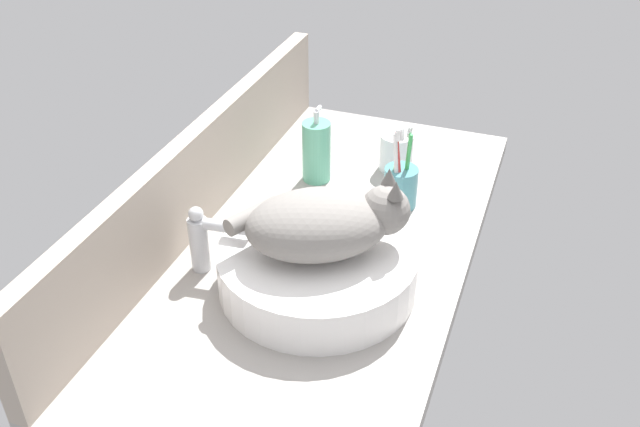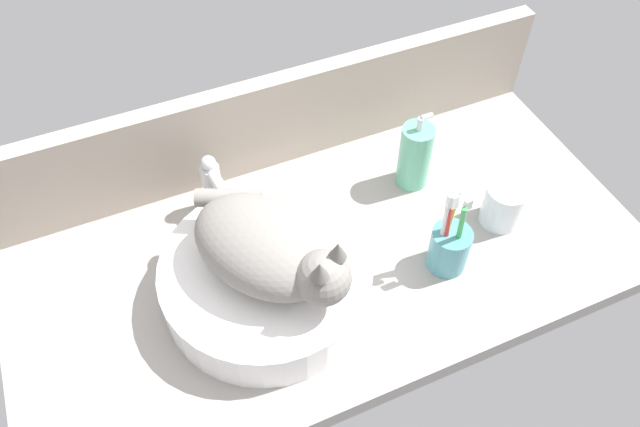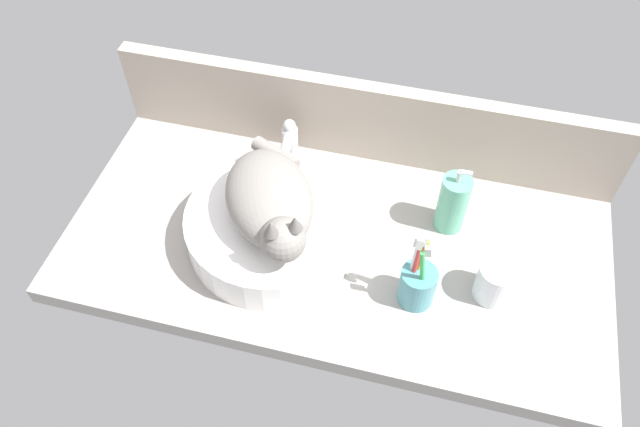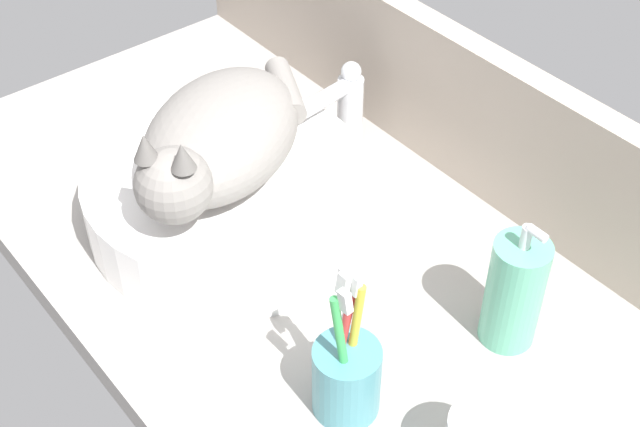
# 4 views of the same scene
# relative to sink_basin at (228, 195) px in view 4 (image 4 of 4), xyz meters

# --- Properties ---
(ground_plane) EXTENTS (1.15, 0.57, 0.04)m
(ground_plane) POSITION_rel_sink_basin_xyz_m (0.13, 0.04, -0.06)
(ground_plane) COLOR #9E9993
(backsplash_panel) EXTENTS (1.15, 0.04, 0.20)m
(backsplash_panel) POSITION_rel_sink_basin_xyz_m (0.13, 0.30, 0.06)
(backsplash_panel) COLOR #AD9E8E
(backsplash_panel) RESTS_ON ground_plane
(sink_basin) EXTENTS (0.36, 0.36, 0.08)m
(sink_basin) POSITION_rel_sink_basin_xyz_m (0.00, 0.00, 0.00)
(sink_basin) COLOR white
(sink_basin) RESTS_ON ground_plane
(cat) EXTENTS (0.27, 0.30, 0.14)m
(cat) POSITION_rel_sink_basin_xyz_m (0.01, -0.01, 0.10)
(cat) COLOR gray
(cat) RESTS_ON sink_basin
(faucet) EXTENTS (0.04, 0.12, 0.14)m
(faucet) POSITION_rel_sink_basin_xyz_m (-0.02, 0.21, 0.03)
(faucet) COLOR silver
(faucet) RESTS_ON ground_plane
(soap_dispenser) EXTENTS (0.06, 0.06, 0.17)m
(soap_dispenser) POSITION_rel_sink_basin_xyz_m (0.36, 0.13, 0.03)
(soap_dispenser) COLOR #60B793
(soap_dispenser) RESTS_ON ground_plane
(toothbrush_cup) EXTENTS (0.07, 0.07, 0.19)m
(toothbrush_cup) POSITION_rel_sink_basin_xyz_m (0.32, -0.07, 0.01)
(toothbrush_cup) COLOR teal
(toothbrush_cup) RESTS_ON ground_plane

